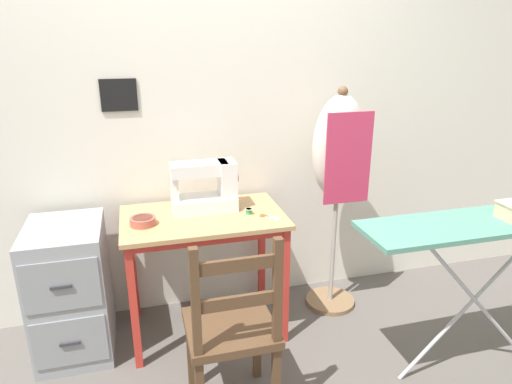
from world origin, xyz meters
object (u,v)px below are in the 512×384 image
fabric_bowl (143,221)px  thread_spool_near_machine (249,212)px  dress_form (339,159)px  wooden_chair (232,331)px  sewing_machine (208,188)px  ironing_board (487,229)px  scissors (267,216)px  filing_cabinet (71,290)px

fabric_bowl → thread_spool_near_machine: bearing=-0.4°
dress_form → wooden_chair: bearing=-138.8°
thread_spool_near_machine → wooden_chair: bearing=-111.1°
sewing_machine → ironing_board: sewing_machine is taller
wooden_chair → fabric_bowl: bearing=119.0°
sewing_machine → fabric_bowl: bearing=-160.4°
scissors → dress_form: dress_form is taller
sewing_machine → fabric_bowl: (-0.37, -0.13, -0.11)m
thread_spool_near_machine → ironing_board: bearing=-32.0°
wooden_chair → dress_form: dress_form is taller
scissors → thread_spool_near_machine: 0.11m
thread_spool_near_machine → wooden_chair: wooden_chair is taller
sewing_machine → thread_spool_near_machine: 0.27m
sewing_machine → thread_spool_near_machine: bearing=-33.3°
fabric_bowl → scissors: bearing=-5.6°
fabric_bowl → ironing_board: size_ratio=0.11×
fabric_bowl → ironing_board: ironing_board is taller
thread_spool_near_machine → fabric_bowl: bearing=179.6°
scissors → sewing_machine: bearing=146.2°
scissors → filing_cabinet: (-1.08, 0.13, -0.37)m
sewing_machine → filing_cabinet: size_ratio=0.51×
sewing_machine → filing_cabinet: bearing=-175.1°
thread_spool_near_machine → ironing_board: size_ratio=0.03×
filing_cabinet → fabric_bowl: bearing=-8.9°
filing_cabinet → ironing_board: 2.19m
wooden_chair → dress_form: 1.22m
scissors → thread_spool_near_machine: (-0.09, 0.06, 0.01)m
sewing_machine → scissors: bearing=-33.8°
fabric_bowl → thread_spool_near_machine: 0.58m
sewing_machine → wooden_chair: 0.87m
thread_spool_near_machine → wooden_chair: 0.73m
fabric_bowl → thread_spool_near_machine: (0.58, -0.00, -0.01)m
sewing_machine → dress_form: 0.80m
thread_spool_near_machine → wooden_chair: (-0.24, -0.61, -0.31)m
fabric_bowl → wooden_chair: (0.34, -0.62, -0.32)m
sewing_machine → ironing_board: size_ratio=0.29×
fabric_bowl → filing_cabinet: size_ratio=0.18×
filing_cabinet → ironing_board: size_ratio=0.58×
sewing_machine → wooden_chair: bearing=-92.3°
fabric_bowl → wooden_chair: bearing=-61.0°
fabric_bowl → wooden_chair: size_ratio=0.15×
scissors → wooden_chair: size_ratio=0.12×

